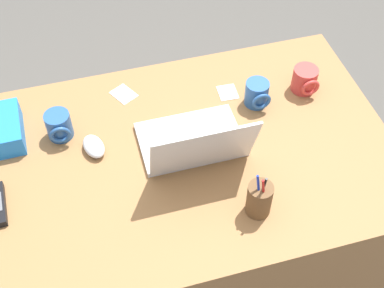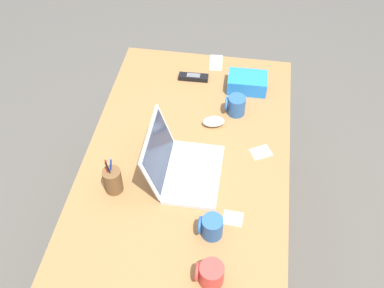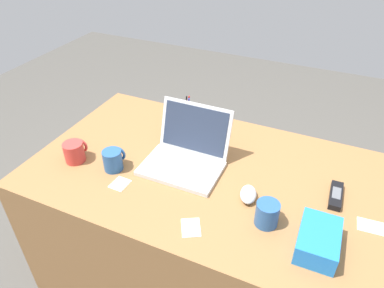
# 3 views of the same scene
# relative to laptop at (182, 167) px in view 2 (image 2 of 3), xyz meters

# --- Properties ---
(ground_plane) EXTENTS (6.00, 6.00, 0.00)m
(ground_plane) POSITION_rel_laptop_xyz_m (0.09, -0.00, -0.75)
(ground_plane) COLOR #4C4944
(desk) EXTENTS (1.45, 0.87, 0.70)m
(desk) POSITION_rel_laptop_xyz_m (0.09, -0.00, -0.40)
(desk) COLOR olive
(desk) RESTS_ON ground
(laptop) EXTENTS (0.32, 0.29, 0.23)m
(laptop) POSITION_rel_laptop_xyz_m (0.00, 0.00, 0.00)
(laptop) COLOR silver
(laptop) RESTS_ON desk
(computer_mouse) EXTENTS (0.08, 0.11, 0.04)m
(computer_mouse) POSITION_rel_laptop_xyz_m (0.30, -0.09, -0.03)
(computer_mouse) COLOR silver
(computer_mouse) RESTS_ON desk
(coffee_mug_white) EXTENTS (0.09, 0.10, 0.09)m
(coffee_mug_white) POSITION_rel_laptop_xyz_m (-0.44, -0.17, -0.00)
(coffee_mug_white) COLOR #C63833
(coffee_mug_white) RESTS_ON desk
(coffee_mug_tall) EXTENTS (0.08, 0.09, 0.09)m
(coffee_mug_tall) POSITION_rel_laptop_xyz_m (0.40, -0.18, -0.00)
(coffee_mug_tall) COLOR #26518C
(coffee_mug_tall) RESTS_ON desk
(coffee_mug_spare) EXTENTS (0.08, 0.09, 0.09)m
(coffee_mug_spare) POSITION_rel_laptop_xyz_m (-0.26, -0.15, -0.00)
(coffee_mug_spare) COLOR #26518C
(coffee_mug_spare) RESTS_ON desk
(cordless_phone) EXTENTS (0.05, 0.15, 0.03)m
(cordless_phone) POSITION_rel_laptop_xyz_m (0.60, 0.04, -0.04)
(cordless_phone) COLOR black
(cordless_phone) RESTS_ON desk
(pen_holder) EXTENTS (0.07, 0.07, 0.17)m
(pen_holder) POSITION_rel_laptop_xyz_m (-0.12, 0.26, 0.01)
(pen_holder) COLOR brown
(pen_holder) RESTS_ON desk
(snack_bag) EXTENTS (0.13, 0.19, 0.08)m
(snack_bag) POSITION_rel_laptop_xyz_m (0.57, -0.22, -0.01)
(snack_bag) COLOR blue
(snack_bag) RESTS_ON desk
(paper_note_near_laptop) EXTENTS (0.10, 0.10, 0.00)m
(paper_note_near_laptop) POSITION_rel_laptop_xyz_m (0.17, -0.32, -0.05)
(paper_note_near_laptop) COLOR white
(paper_note_near_laptop) RESTS_ON desk
(paper_note_left) EXTENTS (0.13, 0.07, 0.00)m
(paper_note_left) POSITION_rel_laptop_xyz_m (0.75, -0.05, -0.05)
(paper_note_left) COLOR white
(paper_note_left) RESTS_ON desk
(paper_note_right) EXTENTS (0.07, 0.08, 0.00)m
(paper_note_right) POSITION_rel_laptop_xyz_m (-0.18, -0.23, -0.05)
(paper_note_right) COLOR white
(paper_note_right) RESTS_ON desk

